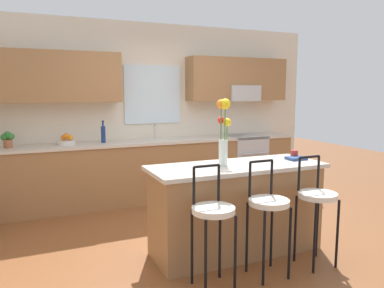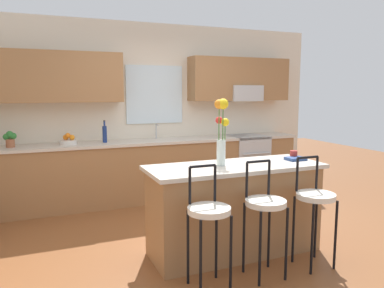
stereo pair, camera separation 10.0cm
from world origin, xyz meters
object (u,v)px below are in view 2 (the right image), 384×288
bar_stool_middle (265,208)px  potted_plant_small (10,138)px  kitchen_island (234,209)px  bottle_olive_oil (105,134)px  flower_vase (221,128)px  bar_stool_far (315,201)px  cookbook (296,159)px  mug_ceramic (294,155)px  oven_range (246,162)px  bar_stool_near (209,216)px  fruit_bowl_oranges (68,141)px

bar_stool_middle → potted_plant_small: bearing=128.4°
kitchen_island → bottle_olive_oil: size_ratio=5.62×
kitchen_island → bottle_olive_oil: 2.45m
flower_vase → potted_plant_small: flower_vase is taller
kitchen_island → bottle_olive_oil: (-0.93, 2.18, 0.59)m
bar_stool_far → cookbook: (0.18, 0.54, 0.30)m
kitchen_island → flower_vase: size_ratio=2.70×
flower_vase → bottle_olive_oil: (-0.78, 2.16, -0.24)m
flower_vase → cookbook: bearing=-2.4°
mug_ceramic → flower_vase: bearing=-177.5°
bar_stool_middle → flower_vase: size_ratio=1.56×
cookbook → potted_plant_small: bearing=142.8°
kitchen_island → bar_stool_far: bearing=-45.3°
cookbook → kitchen_island: bearing=178.8°
bar_stool_middle → bottle_olive_oil: size_ratio=3.25×
oven_range → bottle_olive_oil: 2.41m
flower_vase → mug_ceramic: (0.91, 0.04, -0.33)m
potted_plant_small → oven_range: bearing=-0.4°
bar_stool_far → bottle_olive_oil: 3.14m
bar_stool_far → bottle_olive_oil: bottle_olive_oil is taller
oven_range → bar_stool_middle: (-1.41, -2.72, 0.18)m
bar_stool_middle → mug_ceramic: (0.76, 0.62, 0.33)m
kitchen_island → flower_vase: bearing=172.0°
bar_stool_near → bottle_olive_oil: (-0.38, 2.74, 0.41)m
oven_range → bar_stool_middle: bearing=-117.4°
kitchen_island → fruit_bowl_oranges: 2.67m
oven_range → mug_ceramic: bearing=-107.1°
oven_range → bar_stool_middle: 3.06m
kitchen_island → fruit_bowl_oranges: (-1.44, 2.19, 0.51)m
fruit_bowl_oranges → bar_stool_far: bearing=-54.1°
kitchen_island → cookbook: cookbook is taller
bar_stool_middle → fruit_bowl_oranges: fruit_bowl_oranges is taller
bar_stool_middle → bottle_olive_oil: bearing=108.8°
bar_stool_near → flower_vase: (0.40, 0.58, 0.66)m
kitchen_island → cookbook: (0.73, -0.02, 0.47)m
fruit_bowl_oranges → cookbook: bearing=-45.5°
flower_vase → fruit_bowl_oranges: 2.54m
flower_vase → potted_plant_small: size_ratio=3.07×
bar_stool_middle → potted_plant_small: 3.52m
bar_stool_near → fruit_bowl_oranges: (-0.89, 2.74, 0.33)m
bar_stool_near → bar_stool_far: 1.10m
mug_ceramic → kitchen_island: bearing=-175.4°
mug_ceramic → cookbook: (-0.03, -0.08, -0.03)m
bar_stool_near → cookbook: 1.42m
kitchen_island → bar_stool_middle: bar_stool_middle is taller
mug_ceramic → bottle_olive_oil: bearing=128.6°
kitchen_island → potted_plant_small: (-2.17, 2.18, 0.57)m
bar_stool_near → fruit_bowl_oranges: bearing=107.9°
bar_stool_far → cookbook: bearing=71.6°
bar_stool_near → mug_ceramic: 1.49m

